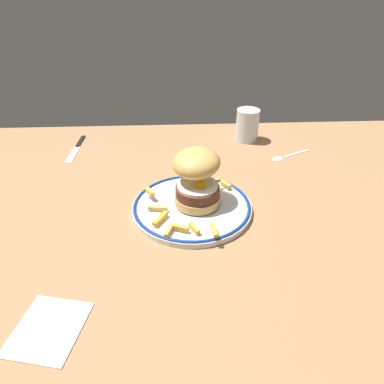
# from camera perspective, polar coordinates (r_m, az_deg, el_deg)

# --- Properties ---
(ground_plane) EXTENTS (1.34, 0.95, 0.04)m
(ground_plane) POSITION_cam_1_polar(r_m,az_deg,el_deg) (0.81, 1.98, -2.74)
(ground_plane) COLOR #9C724B
(dinner_plate) EXTENTS (0.26, 0.26, 0.02)m
(dinner_plate) POSITION_cam_1_polar(r_m,az_deg,el_deg) (0.77, 0.00, -2.38)
(dinner_plate) COLOR silver
(dinner_plate) RESTS_ON ground_plane
(burger) EXTENTS (0.15, 0.15, 0.12)m
(burger) POSITION_cam_1_polar(r_m,az_deg,el_deg) (0.74, 0.80, 2.56)
(burger) COLOR tan
(burger) RESTS_ON dinner_plate
(fries_pile) EXTENTS (0.20, 0.21, 0.02)m
(fries_pile) POSITION_cam_1_polar(r_m,az_deg,el_deg) (0.73, -1.31, -2.87)
(fries_pile) COLOR gold
(fries_pile) RESTS_ON dinner_plate
(water_glass) EXTENTS (0.07, 0.07, 0.10)m
(water_glass) POSITION_cam_1_polar(r_m,az_deg,el_deg) (1.10, 8.95, 10.36)
(water_glass) COLOR silver
(water_glass) RESTS_ON ground_plane
(knife) EXTENTS (0.02, 0.18, 0.01)m
(knife) POSITION_cam_1_polar(r_m,az_deg,el_deg) (1.11, -18.11, 7.15)
(knife) COLOR black
(knife) RESTS_ON ground_plane
(spoon) EXTENTS (0.13, 0.07, 0.01)m
(spoon) POSITION_cam_1_polar(r_m,az_deg,el_deg) (1.02, 14.47, 5.60)
(spoon) COLOR silver
(spoon) RESTS_ON ground_plane
(napkin) EXTENTS (0.12, 0.13, 0.00)m
(napkin) POSITION_cam_1_polar(r_m,az_deg,el_deg) (0.59, -22.31, -19.83)
(napkin) COLOR white
(napkin) RESTS_ON ground_plane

